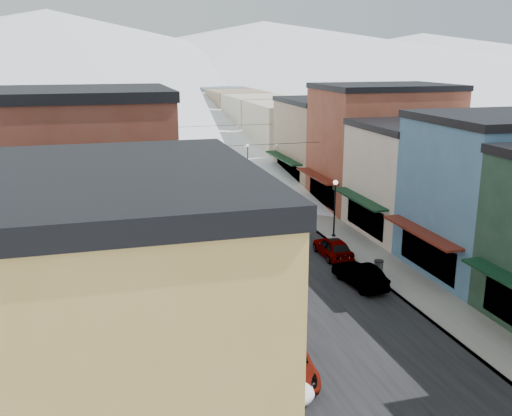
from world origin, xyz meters
TOP-DOWN VIEW (x-y plane):
  - road at (0.00, 60.00)m, footprint 10.00×160.00m
  - sidewalk_left at (-6.60, 60.00)m, footprint 3.20×160.00m
  - sidewalk_right at (6.60, 60.00)m, footprint 3.20×160.00m
  - curb_left at (-5.05, 60.00)m, footprint 0.10×160.00m
  - curb_right at (5.05, 60.00)m, footprint 0.10×160.00m
  - bldg_l_yellow at (-13.19, 4.00)m, footprint 11.30×8.70m
  - bldg_l_cream at (-13.19, 12.50)m, footprint 11.30×8.20m
  - bldg_l_brick_near at (-13.69, 20.50)m, footprint 12.30×8.20m
  - bldg_l_grayblue at (-13.19, 29.00)m, footprint 11.30×9.20m
  - bldg_l_brick_far at (-14.19, 38.00)m, footprint 13.30×9.20m
  - bldg_l_tan at (-13.19, 48.00)m, footprint 11.30×11.20m
  - bldg_r_blue at (13.19, 21.00)m, footprint 11.30×9.20m
  - bldg_r_cream at (13.69, 30.00)m, footprint 12.30×9.20m
  - bldg_r_brick_far at (14.19, 39.00)m, footprint 13.30×9.20m
  - bldg_r_tan at (13.19, 49.00)m, footprint 11.30×11.20m
  - distant_blocks at (0.00, 83.00)m, footprint 34.00×55.00m
  - mountain_ridge at (-19.47, 277.18)m, footprint 670.00×340.00m
  - overhead_cables at (0.00, 47.50)m, footprint 16.40×15.04m
  - car_white_suv at (-4.30, 12.38)m, footprint 3.09×5.48m
  - car_silver_sedan at (-4.30, 15.48)m, footprint 2.24×4.43m
  - car_dark_hatch at (-4.30, 28.62)m, footprint 2.11×5.08m
  - car_silver_wagon at (-3.50, 42.47)m, footprint 2.59×5.73m
  - car_green_sedan at (3.50, 20.98)m, footprint 2.08×4.60m
  - car_gray_suv at (3.95, 26.30)m, footprint 1.77×4.38m
  - car_black_sedan at (3.94, 40.59)m, footprint 2.36×5.74m
  - car_lane_silver at (-1.33, 48.51)m, footprint 1.84×4.01m
  - car_lane_white at (1.46, 61.96)m, footprint 2.96×5.97m
  - trash_can at (5.26, 21.84)m, footprint 0.62×0.62m
  - streetlamp_near at (5.79, 30.46)m, footprint 0.38×0.38m
  - streetlamp_far at (5.20, 55.00)m, footprint 0.32×0.32m
  - snow_pile_near at (-4.88, 10.34)m, footprint 2.30×2.62m
  - snow_pile_mid at (-4.37, 22.64)m, footprint 2.45×2.71m
  - snow_pile_far at (-4.37, 36.59)m, footprint 2.11×2.50m

SIDE VIEW (x-z plane):
  - road at x=0.00m, z-range 0.00..0.01m
  - sidewalk_left at x=-6.60m, z-range 0.00..0.15m
  - sidewalk_right at x=6.60m, z-range 0.00..0.15m
  - curb_left at x=-5.05m, z-range 0.00..0.15m
  - curb_right at x=5.05m, z-range 0.00..0.15m
  - snow_pile_far at x=-4.37m, z-range -0.02..0.87m
  - snow_pile_near at x=-4.88m, z-range -0.02..0.95m
  - snow_pile_mid at x=-4.37m, z-range -0.02..1.01m
  - car_lane_silver at x=-1.33m, z-range 0.00..1.33m
  - trash_can at x=5.26m, z-range 0.16..1.21m
  - car_silver_sedan at x=-4.30m, z-range 0.00..1.45m
  - car_white_suv at x=-4.30m, z-range 0.00..1.45m
  - car_green_sedan at x=3.50m, z-range 0.00..1.46m
  - car_gray_suv at x=3.95m, z-range 0.00..1.49m
  - car_lane_white at x=1.46m, z-range 0.00..1.63m
  - car_silver_wagon at x=-3.50m, z-range 0.00..1.63m
  - car_dark_hatch at x=-4.30m, z-range 0.00..1.64m
  - car_black_sedan at x=3.94m, z-range 0.00..1.66m
  - streetlamp_far at x=5.20m, z-range 0.65..4.47m
  - streetlamp_near at x=5.79m, z-range 0.74..5.29m
  - distant_blocks at x=0.00m, z-range 0.00..8.00m
  - bldg_r_cream at x=13.69m, z-range 0.01..9.01m
  - bldg_l_grayblue at x=-13.19m, z-range 0.01..9.01m
  - bldg_r_tan at x=13.19m, z-range 0.01..9.51m
  - bldg_l_cream at x=-13.19m, z-range 0.01..9.51m
  - bldg_l_tan at x=-13.19m, z-range 0.01..10.01m
  - bldg_r_blue at x=13.19m, z-range 0.01..10.51m
  - bldg_l_brick_far at x=-14.19m, z-range 0.01..11.01m
  - bldg_r_brick_far at x=14.19m, z-range 0.01..11.51m
  - bldg_l_yellow at x=-13.19m, z-range 0.01..11.51m
  - overhead_cables at x=0.00m, z-range 6.18..6.22m
  - bldg_l_brick_near at x=-13.69m, z-range 0.01..12.51m
  - mountain_ridge at x=-19.47m, z-range -2.64..31.36m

